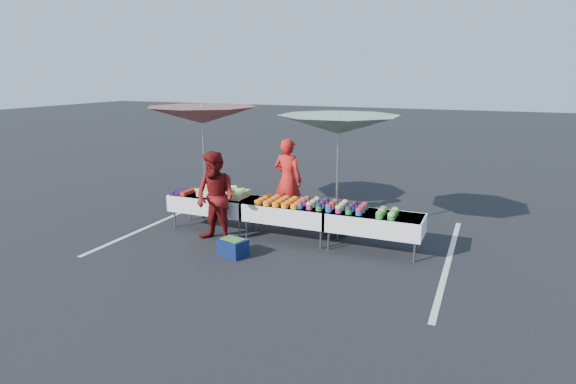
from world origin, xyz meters
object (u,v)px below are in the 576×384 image
at_px(storage_bin, 233,247).
at_px(umbrella_right, 339,126).
at_px(vendor, 288,180).
at_px(table_left, 213,203).
at_px(customer, 216,198).
at_px(table_center, 288,212).
at_px(table_right, 374,222).
at_px(umbrella_left, 202,116).

bearing_deg(storage_bin, umbrella_right, 68.50).
height_order(vendor, storage_bin, vendor).
relative_size(table_left, storage_bin, 3.16).
xyz_separation_m(vendor, customer, (-0.73, -1.99, -0.03)).
distance_m(table_center, umbrella_right, 2.03).
distance_m(table_left, customer, 0.99).
distance_m(table_right, customer, 3.17).
bearing_deg(customer, storage_bin, -28.62).
distance_m(umbrella_left, umbrella_right, 3.35).
bearing_deg(umbrella_right, table_center, -143.12).
xyz_separation_m(umbrella_left, storage_bin, (1.92, -2.10, -2.22)).
relative_size(customer, umbrella_right, 0.57).
xyz_separation_m(customer, umbrella_right, (2.10, 1.38, 1.39)).
bearing_deg(table_right, vendor, 151.99).
bearing_deg(customer, umbrella_left, 138.85).
bearing_deg(table_left, storage_bin, -46.73).
bearing_deg(table_right, customer, -166.22).
relative_size(vendor, customer, 1.03).
relative_size(table_center, umbrella_right, 0.58).
relative_size(table_left, vendor, 0.97).
distance_m(vendor, umbrella_left, 2.47).
xyz_separation_m(table_right, storage_bin, (-2.38, -1.30, -0.41)).
bearing_deg(customer, table_right, 23.94).
bearing_deg(table_center, umbrella_left, 162.26).
relative_size(customer, umbrella_left, 0.60).
bearing_deg(table_center, customer, -149.22).
relative_size(vendor, storage_bin, 3.26).
distance_m(table_left, umbrella_right, 3.23).
distance_m(umbrella_right, storage_bin, 3.22).
xyz_separation_m(table_center, storage_bin, (-0.58, -1.30, -0.41)).
xyz_separation_m(table_left, umbrella_right, (2.64, 0.63, 1.74)).
relative_size(table_right, vendor, 0.97).
distance_m(table_left, storage_bin, 1.83).
distance_m(table_left, table_right, 3.60).
height_order(table_left, table_center, same).
bearing_deg(table_left, customer, -54.21).
relative_size(table_left, customer, 1.00).
relative_size(table_center, customer, 1.00).
xyz_separation_m(vendor, umbrella_right, (1.38, -0.61, 1.36)).
height_order(table_center, table_right, same).
bearing_deg(umbrella_left, customer, -51.32).
bearing_deg(vendor, umbrella_right, 162.76).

